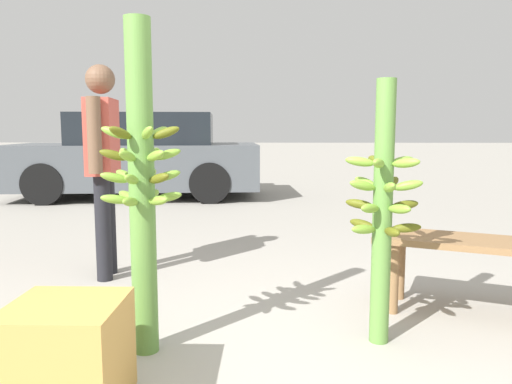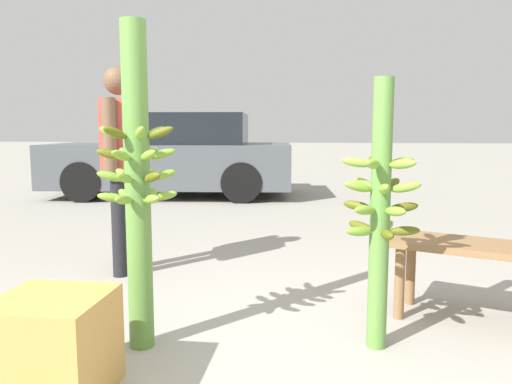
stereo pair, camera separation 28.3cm
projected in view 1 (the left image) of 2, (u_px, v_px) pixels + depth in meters
The scene contains 6 objects.
banana_stalk_left at pixel (142, 186), 2.45m from camera, with size 0.40×0.40×1.66m.
banana_stalk_center at pixel (383, 208), 2.58m from camera, with size 0.40×0.40×1.38m.
vendor_person at pixel (103, 153), 3.73m from camera, with size 0.23×0.62×1.60m.
market_bench at pixel (505, 253), 2.92m from camera, with size 1.53×0.94×0.48m.
parked_car at pixel (139, 157), 8.30m from camera, with size 4.15×2.14×1.39m.
produce_crate at pixel (67, 357), 2.00m from camera, with size 0.44×0.44×0.44m.
Camera 1 is at (0.05, -2.08, 1.13)m, focal length 35.00 mm.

